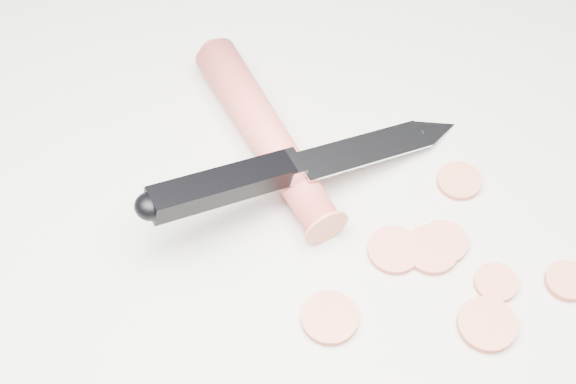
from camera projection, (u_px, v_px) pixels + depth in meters
ground at (380, 240)px, 0.57m from camera, size 2.40×2.40×0.00m
carrot at (267, 135)px, 0.60m from camera, size 0.06×0.18×0.03m
carrot_slice_1 at (443, 242)px, 0.56m from camera, size 0.03×0.03×0.01m
carrot_slice_2 at (487, 324)px, 0.53m from camera, size 0.04×0.04×0.01m
carrot_slice_3 at (567, 281)px, 0.55m from camera, size 0.03×0.03×0.01m
carrot_slice_4 at (459, 181)px, 0.59m from camera, size 0.03×0.03×0.01m
carrot_slice_5 at (330, 318)px, 0.53m from camera, size 0.04×0.04×0.01m
carrot_slice_6 at (496, 283)px, 0.55m from camera, size 0.03×0.03×0.01m
carrot_slice_7 at (431, 250)px, 0.56m from camera, size 0.04×0.04×0.01m
carrot_slice_8 at (394, 250)px, 0.56m from camera, size 0.04×0.04×0.01m
kitchen_knife at (310, 159)px, 0.56m from camera, size 0.26×0.08×0.07m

